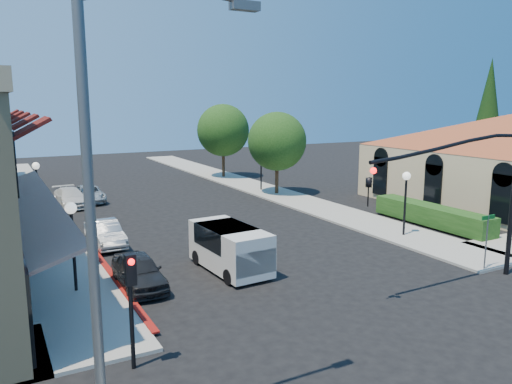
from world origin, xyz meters
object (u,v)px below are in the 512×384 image
secondary_signal (131,290)px  street_name_sign (487,233)px  lamppost_right_near (406,187)px  parked_car_d (89,194)px  lamppost_right_far (261,158)px  conifer_far (488,112)px  cobra_streetlight (110,211)px  street_tree_a (277,141)px  street_tree_b (223,130)px  lamppost_left_far (37,176)px  parked_car_c (71,197)px  lamppost_left_near (72,224)px  parked_car_b (105,233)px  parked_car_a (139,271)px  signal_mast_arm (480,184)px  white_van (230,246)px

secondary_signal → street_name_sign: bearing=2.9°
lamppost_right_near → parked_car_d: lamppost_right_near is taller
lamppost_right_far → conifer_far: bearing=-17.1°
cobra_streetlight → lamppost_right_near: (17.65, 10.00, -2.53)m
street_tree_a → lamppost_right_far: size_ratio=1.82×
conifer_far → street_tree_b: bearing=143.9°
lamppost_left_far → lamppost_right_near: size_ratio=1.00×
lamppost_right_far → parked_car_c: 14.88m
lamppost_right_far → lamppost_left_near: bearing=-136.7°
secondary_signal → parked_car_c: size_ratio=0.76×
street_tree_b → parked_car_b: size_ratio=1.81×
parked_car_a → cobra_streetlight: bearing=-107.1°
street_tree_b → street_name_sign: 29.96m
lamppost_left_far → parked_car_d: bearing=47.2°
conifer_far → street_tree_a: size_ratio=1.70×
signal_mast_arm → lamppost_right_near: size_ratio=2.24×
street_tree_b → conifer_far: bearing=-36.1°
parked_car_a → conifer_far: bearing=17.4°
lamppost_left_far → parked_car_b: (2.38, -7.98, -2.10)m
lamppost_left_near → parked_car_c: lamppost_left_near is taller
white_van → lamppost_right_far: bearing=57.1°
street_tree_b → cobra_streetlight: 38.45m
conifer_far → street_tree_a: (-19.20, 4.00, -2.17)m
cobra_streetlight → parked_car_d: bearing=81.2°
street_tree_b → parked_car_a: 29.04m
lamppost_right_near → parked_car_b: 15.95m
signal_mast_arm → parked_car_c: (-12.06, 23.50, -3.45)m
lamppost_left_near → lamppost_left_far: size_ratio=1.00×
lamppost_right_far → parked_car_c: size_ratio=0.82×
lamppost_right_far → parked_car_d: lamppost_right_far is taller
lamppost_right_near → lamppost_left_near: bearing=180.0°
conifer_far → white_van: conifer_far is taller
signal_mast_arm → secondary_signal: (-13.86, -0.09, -1.77)m
signal_mast_arm → lamppost_left_far: bearing=125.0°
lamppost_right_far → parked_car_a: bearing=-131.6°
lamppost_left_far → parked_car_a: lamppost_left_far is taller
parked_car_d → signal_mast_arm: bearing=-65.3°
cobra_streetlight → parked_car_a: size_ratio=2.39×
street_name_sign → parked_car_b: bearing=139.0°
parked_car_c → street_name_sign: bearing=-64.0°
conifer_far → parked_car_b: bearing=-173.4°
conifer_far → parked_car_b: conifer_far is taller
street_name_sign → lamppost_left_near: bearing=160.1°
lamppost_right_near → lamppost_right_far: size_ratio=1.00×
cobra_streetlight → street_tree_a: bearing=53.2°
secondary_signal → parked_car_b: secondary_signal is taller
lamppost_right_near → parked_car_d: (-13.30, 18.00, -2.14)m
lamppost_left_far → white_van: (6.33, -14.51, -1.61)m
secondary_signal → lamppost_right_far: bearing=53.9°
street_name_sign → white_van: size_ratio=0.56×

